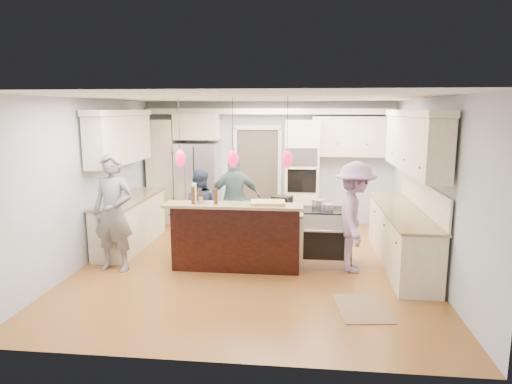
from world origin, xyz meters
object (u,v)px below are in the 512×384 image
refrigerator (198,184)px  island_range (325,237)px  person_bar_end (113,213)px  person_far_left (199,209)px  kitchen_island (239,234)px

refrigerator → island_range: (2.71, -2.49, -0.44)m
person_bar_end → person_far_left: bearing=59.1°
kitchen_island → island_range: bearing=3.1°
person_bar_end → person_far_left: 1.71m
kitchen_island → island_range: size_ratio=2.28×
person_bar_end → person_far_left: size_ratio=1.27×
refrigerator → island_range: size_ratio=1.96×
kitchen_island → island_range: (1.41, 0.08, -0.03)m
refrigerator → kitchen_island: bearing=-63.1°
refrigerator → person_far_left: size_ratio=1.23×
island_range → refrigerator: bearing=137.4°
kitchen_island → person_bar_end: (-1.91, -0.56, 0.44)m
island_range → person_bar_end: 3.41m
person_far_left → refrigerator: bearing=-78.2°
refrigerator → person_far_left: (0.45, -1.79, -0.17)m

